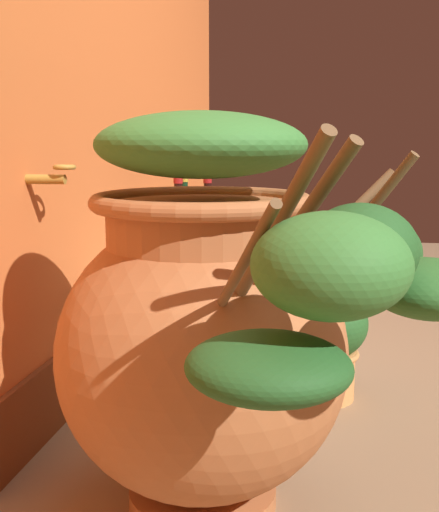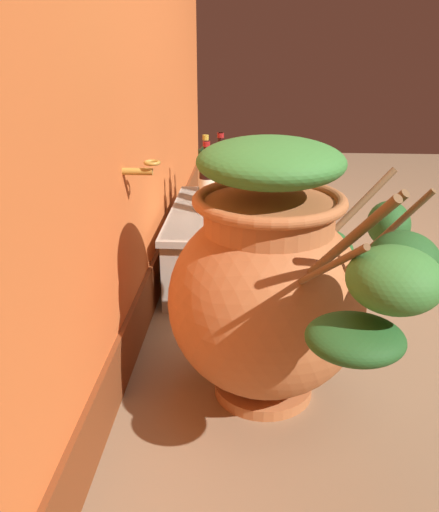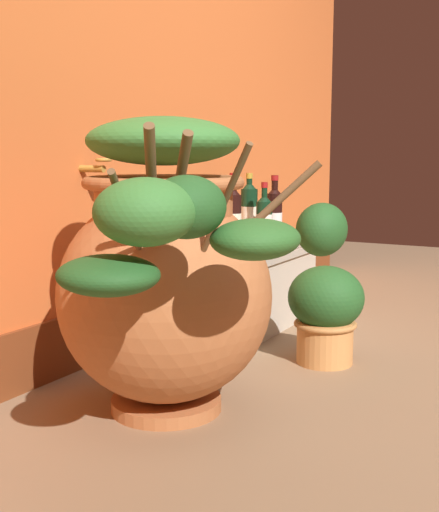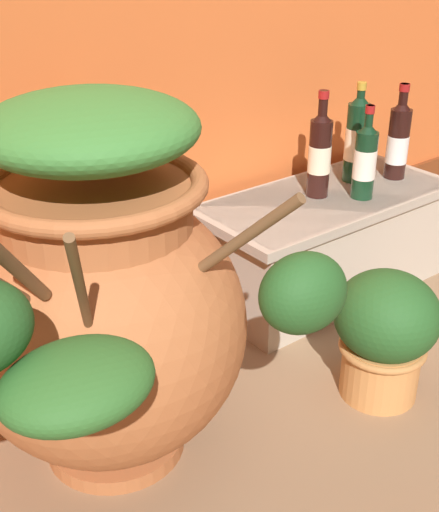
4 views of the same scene
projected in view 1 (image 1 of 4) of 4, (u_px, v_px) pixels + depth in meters
terracotta_urn at (210, 325)px, 1.34m from camera, size 0.90×0.82×0.85m
stone_ledge at (187, 311)px, 2.36m from camera, size 0.86×0.40×0.34m
wine_bottle_left at (211, 232)px, 2.37m from camera, size 0.07×0.07×0.29m
wine_bottle_middle at (185, 223)px, 2.47m from camera, size 0.08×0.08×0.33m
wine_bottle_right at (208, 223)px, 2.59m from camera, size 0.07×0.07×0.32m
wine_bottle_back at (179, 231)px, 2.28m from camera, size 0.07×0.07×0.33m
potted_shrub at (323, 338)px, 2.00m from camera, size 0.27×0.27×0.36m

